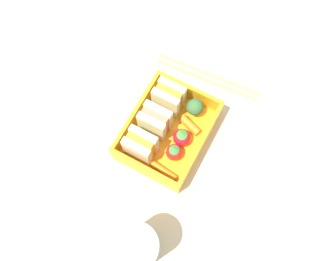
% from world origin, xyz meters
% --- Properties ---
extents(ground_plane, '(1.20, 1.20, 0.02)m').
position_xyz_m(ground_plane, '(0.00, 0.00, -0.01)').
color(ground_plane, beige).
extents(bento_tray, '(0.16, 0.12, 0.01)m').
position_xyz_m(bento_tray, '(0.00, 0.00, 0.01)').
color(bento_tray, orange).
rests_on(bento_tray, ground_plane).
extents(bento_rim, '(0.16, 0.12, 0.04)m').
position_xyz_m(bento_rim, '(0.00, 0.00, 0.03)').
color(bento_rim, orange).
rests_on(bento_rim, bento_tray).
extents(sandwich_left, '(0.03, 0.05, 0.06)m').
position_xyz_m(sandwich_left, '(-0.05, 0.02, 0.04)').
color(sandwich_left, beige).
rests_on(sandwich_left, bento_tray).
extents(sandwich_center_left, '(0.03, 0.05, 0.06)m').
position_xyz_m(sandwich_center_left, '(0.00, 0.02, 0.04)').
color(sandwich_center_left, beige).
rests_on(sandwich_center_left, bento_tray).
extents(sandwich_center, '(0.03, 0.05, 0.06)m').
position_xyz_m(sandwich_center, '(0.05, 0.02, 0.04)').
color(sandwich_center, beige).
rests_on(sandwich_center, bento_tray).
extents(carrot_stick_far_left, '(0.02, 0.05, 0.01)m').
position_xyz_m(carrot_stick_far_left, '(-0.06, -0.02, 0.02)').
color(carrot_stick_far_left, orange).
rests_on(carrot_stick_far_left, bento_tray).
extents(strawberry_left, '(0.03, 0.03, 0.03)m').
position_xyz_m(strawberry_left, '(-0.03, -0.03, 0.03)').
color(strawberry_left, red).
rests_on(strawberry_left, bento_tray).
extents(strawberry_far_left, '(0.03, 0.03, 0.03)m').
position_xyz_m(strawberry_far_left, '(-0.00, -0.03, 0.03)').
color(strawberry_far_left, red).
rests_on(strawberry_far_left, bento_tray).
extents(carrot_stick_left, '(0.03, 0.04, 0.01)m').
position_xyz_m(carrot_stick_left, '(0.03, -0.03, 0.02)').
color(carrot_stick_left, orange).
rests_on(carrot_stick_left, bento_tray).
extents(broccoli_floret, '(0.03, 0.03, 0.04)m').
position_xyz_m(broccoli_floret, '(0.05, -0.02, 0.03)').
color(broccoli_floret, '#83C06F').
rests_on(broccoli_floret, bento_tray).
extents(chopstick_pair, '(0.03, 0.19, 0.01)m').
position_xyz_m(chopstick_pair, '(0.13, -0.01, 0.00)').
color(chopstick_pair, tan).
rests_on(chopstick_pair, ground_plane).
extents(drinking_glass, '(0.06, 0.06, 0.10)m').
position_xyz_m(drinking_glass, '(-0.18, -0.05, 0.05)').
color(drinking_glass, silver).
rests_on(drinking_glass, ground_plane).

